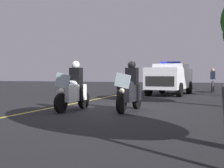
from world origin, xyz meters
TOP-DOWN VIEW (x-y plane):
  - ground_plane at (0.00, 0.00)m, footprint 80.00×80.00m
  - lane_stripe_center at (0.00, -2.21)m, footprint 48.00×0.12m
  - police_motorcycle_lead_left at (0.86, -1.06)m, footprint 2.14×0.62m
  - police_motorcycle_lead_right at (0.30, 0.81)m, footprint 2.14×0.62m
  - police_suv at (-8.69, 0.77)m, footprint 5.03×2.37m
  - cyclist_background at (-12.26, 3.19)m, footprint 1.76×0.34m

SIDE VIEW (x-z plane):
  - ground_plane at x=0.00m, z-range 0.00..0.00m
  - lane_stripe_center at x=0.00m, z-range 0.00..0.01m
  - police_motorcycle_lead_left at x=0.86m, z-range -0.16..1.56m
  - police_motorcycle_lead_right at x=0.30m, z-range -0.16..1.56m
  - cyclist_background at x=-12.26m, z-range 0.00..1.69m
  - police_suv at x=-8.69m, z-range 0.04..2.09m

